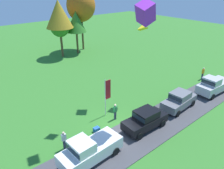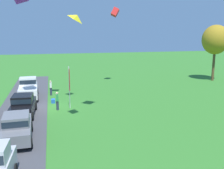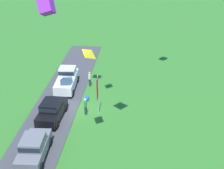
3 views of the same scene
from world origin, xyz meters
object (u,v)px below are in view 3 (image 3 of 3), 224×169
at_px(car_sedan_far_end, 52,110).
at_px(car_sedan_mid_row, 34,147).
at_px(flag_banner, 97,91).
at_px(person_on_lawn, 85,106).
at_px(kite_diamond_trailing_tail, 91,53).
at_px(kite_box_over_trees, 46,5).
at_px(cooler_box, 86,99).
at_px(person_beside_suv, 90,79).
at_px(car_pickup_near_entrance, 67,79).

height_order(car_sedan_far_end, car_sedan_mid_row, same).
distance_m(car_sedan_mid_row, flag_banner, 7.87).
distance_m(person_on_lawn, kite_diamond_trailing_tail, 8.92).
distance_m(person_on_lawn, kite_box_over_trees, 9.91).
relative_size(car_sedan_far_end, person_on_lawn, 2.61).
height_order(car_sedan_far_end, cooler_box, car_sedan_far_end).
xyz_separation_m(car_sedan_far_end, kite_diamond_trailing_tail, (3.74, 4.48, 7.15)).
xyz_separation_m(car_sedan_mid_row, person_beside_suv, (-12.48, 2.25, -0.16)).
bearing_deg(car_sedan_mid_row, cooler_box, 165.04).
height_order(flag_banner, cooler_box, flag_banner).
bearing_deg(person_beside_suv, car_sedan_far_end, -18.44).
xyz_separation_m(car_sedan_far_end, person_beside_suv, (-7.06, 2.35, -0.16)).
height_order(person_on_lawn, kite_diamond_trailing_tail, kite_diamond_trailing_tail).
bearing_deg(car_sedan_mid_row, car_sedan_far_end, -178.95).
height_order(person_on_lawn, flag_banner, flag_banner).
height_order(car_pickup_near_entrance, car_sedan_mid_row, car_pickup_near_entrance).
distance_m(car_sedan_mid_row, person_on_lawn, 7.14).
bearing_deg(cooler_box, car_pickup_near_entrance, -135.11).
distance_m(car_pickup_near_entrance, cooler_box, 3.78).
distance_m(car_sedan_mid_row, person_beside_suv, 12.69).
relative_size(cooler_box, kite_diamond_trailing_tail, 0.55).
xyz_separation_m(person_on_lawn, flag_banner, (-0.06, 1.17, 1.67)).
height_order(person_beside_suv, cooler_box, person_beside_suv).
xyz_separation_m(car_sedan_mid_row, flag_banner, (-6.62, 3.98, 1.51)).
distance_m(car_sedan_far_end, cooler_box, 4.57).
height_order(car_pickup_near_entrance, cooler_box, car_pickup_near_entrance).
xyz_separation_m(flag_banner, cooler_box, (-2.52, -1.54, -2.35)).
relative_size(car_sedan_mid_row, person_beside_suv, 2.63).
relative_size(car_sedan_far_end, flag_banner, 1.11).
relative_size(car_pickup_near_entrance, person_beside_suv, 2.97).
xyz_separation_m(car_pickup_near_entrance, kite_box_over_trees, (5.61, 0.24, 9.29)).
bearing_deg(car_sedan_far_end, flag_banner, 106.27).
height_order(car_sedan_mid_row, person_beside_suv, car_sedan_mid_row).
xyz_separation_m(flag_banner, kite_diamond_trailing_tail, (4.93, 0.40, 5.63)).
relative_size(car_sedan_mid_row, kite_diamond_trailing_tail, 4.44).
bearing_deg(car_sedan_far_end, kite_box_over_trees, 164.73).
distance_m(car_sedan_far_end, flag_banner, 4.51).
relative_size(flag_banner, kite_box_over_trees, 2.78).
relative_size(car_pickup_near_entrance, person_on_lawn, 2.97).
distance_m(kite_diamond_trailing_tail, kite_box_over_trees, 6.55).
bearing_deg(cooler_box, kite_diamond_trailing_tail, 14.60).
bearing_deg(kite_diamond_trailing_tail, car_pickup_near_entrance, -155.74).
distance_m(car_sedan_far_end, person_on_lawn, 3.13).
height_order(car_sedan_mid_row, cooler_box, car_sedan_mid_row).
distance_m(car_sedan_far_end, kite_box_over_trees, 9.38).
bearing_deg(person_beside_suv, car_pickup_near_entrance, -72.60).
bearing_deg(flag_banner, person_beside_suv, -163.56).
bearing_deg(car_sedan_mid_row, person_beside_suv, 169.77).
distance_m(car_sedan_mid_row, cooler_box, 9.49).
relative_size(car_sedan_far_end, cooler_box, 7.97).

